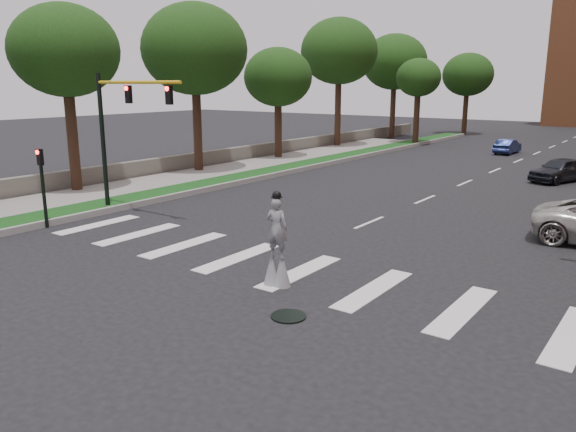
% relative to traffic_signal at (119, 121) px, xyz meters
% --- Properties ---
extents(ground_plane, '(160.00, 160.00, 0.00)m').
position_rel_traffic_signal_xyz_m(ground_plane, '(9.78, -3.00, -4.15)').
color(ground_plane, black).
rests_on(ground_plane, ground).
extents(grass_median, '(2.00, 60.00, 0.25)m').
position_rel_traffic_signal_xyz_m(grass_median, '(-1.72, 17.00, -4.03)').
color(grass_median, '#113C13').
rests_on(grass_median, ground).
extents(median_curb, '(0.20, 60.00, 0.28)m').
position_rel_traffic_signal_xyz_m(median_curb, '(-0.67, 17.00, -4.01)').
color(median_curb, gray).
rests_on(median_curb, ground).
extents(sidewalk_left, '(4.00, 60.00, 0.18)m').
position_rel_traffic_signal_xyz_m(sidewalk_left, '(-4.72, 7.00, -4.06)').
color(sidewalk_left, gray).
rests_on(sidewalk_left, ground).
extents(stone_wall, '(0.50, 56.00, 1.10)m').
position_rel_traffic_signal_xyz_m(stone_wall, '(-7.22, 19.00, -3.60)').
color(stone_wall, '#5D584F').
rests_on(stone_wall, ground).
extents(manhole, '(0.90, 0.90, 0.04)m').
position_rel_traffic_signal_xyz_m(manhole, '(12.78, -5.00, -4.13)').
color(manhole, black).
rests_on(manhole, ground).
extents(traffic_signal, '(5.30, 0.23, 6.20)m').
position_rel_traffic_signal_xyz_m(traffic_signal, '(0.00, 0.00, 0.00)').
color(traffic_signal, black).
rests_on(traffic_signal, ground).
extents(secondary_signal, '(0.25, 0.21, 3.23)m').
position_rel_traffic_signal_xyz_m(secondary_signal, '(-0.52, -3.50, -2.20)').
color(secondary_signal, black).
rests_on(secondary_signal, ground).
extents(stilt_performer, '(0.84, 0.57, 2.82)m').
position_rel_traffic_signal_xyz_m(stilt_performer, '(11.17, -3.34, -3.03)').
color(stilt_performer, black).
rests_on(stilt_performer, ground).
extents(car_near, '(3.19, 4.58, 1.45)m').
position_rel_traffic_signal_xyz_m(car_near, '(14.17, 20.72, -3.43)').
color(car_near, black).
rests_on(car_near, ground).
extents(car_mid, '(1.41, 3.74, 1.22)m').
position_rel_traffic_signal_xyz_m(car_mid, '(7.82, 33.14, -3.54)').
color(car_mid, '#16204E').
rests_on(car_mid, ground).
extents(tree_1, '(5.53, 5.53, 9.74)m').
position_rel_traffic_signal_xyz_m(tree_1, '(-6.19, 1.72, 3.18)').
color(tree_1, black).
rests_on(tree_1, ground).
extents(tree_2, '(6.72, 6.72, 10.71)m').
position_rel_traffic_signal_xyz_m(tree_2, '(-5.89, 10.66, 3.67)').
color(tree_2, black).
rests_on(tree_2, ground).
extents(tree_3, '(5.18, 5.18, 8.41)m').
position_rel_traffic_signal_xyz_m(tree_3, '(-5.69, 19.16, 2.01)').
color(tree_3, black).
rests_on(tree_3, ground).
extents(tree_4, '(6.85, 6.85, 11.46)m').
position_rel_traffic_signal_xyz_m(tree_4, '(-6.29, 29.02, 4.35)').
color(tree_4, black).
rests_on(tree_4, ground).
extents(tree_5, '(6.75, 6.75, 10.79)m').
position_rel_traffic_signal_xyz_m(tree_5, '(-6.05, 39.94, 3.74)').
color(tree_5, black).
rests_on(tree_5, ground).
extents(tree_6, '(4.15, 4.15, 8.04)m').
position_rel_traffic_signal_xyz_m(tree_6, '(-1.18, 34.93, 2.03)').
color(tree_6, black).
rests_on(tree_6, ground).
extents(tree_7, '(5.65, 5.65, 9.11)m').
position_rel_traffic_signal_xyz_m(tree_7, '(-1.33, 49.04, 2.52)').
color(tree_7, black).
rests_on(tree_7, ground).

